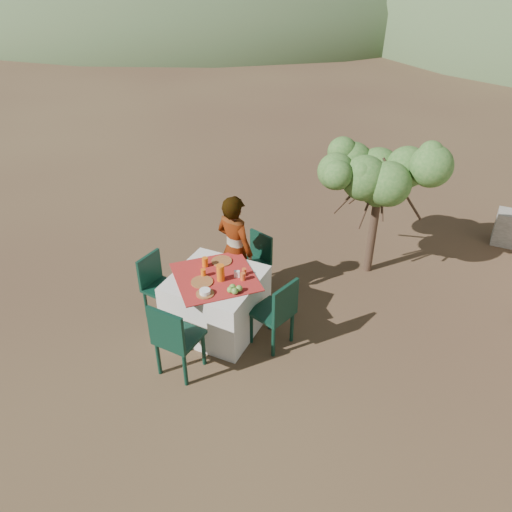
{
  "coord_description": "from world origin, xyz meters",
  "views": [
    {
      "loc": [
        1.82,
        -4.55,
        4.16
      ],
      "look_at": [
        -0.34,
        0.04,
        0.91
      ],
      "focal_mm": 35.0,
      "sensor_mm": 36.0,
      "label": 1
    }
  ],
  "objects_px": {
    "chair_far": "(256,259)",
    "shrub_tree": "(385,181)",
    "table": "(217,302)",
    "chair_right": "(277,311)",
    "person": "(235,250)",
    "chair_left": "(157,283)",
    "juice_pitcher": "(221,273)",
    "chair_near": "(174,337)"
  },
  "relations": [
    {
      "from": "chair_near",
      "to": "chair_right",
      "type": "xyz_separation_m",
      "value": [
        0.82,
        0.91,
        -0.02
      ]
    },
    {
      "from": "chair_left",
      "to": "table",
      "type": "bearing_deg",
      "value": -77.25
    },
    {
      "from": "person",
      "to": "juice_pitcher",
      "type": "xyz_separation_m",
      "value": [
        0.16,
        -0.68,
        0.1
      ]
    },
    {
      "from": "chair_left",
      "to": "chair_near",
      "type": "bearing_deg",
      "value": -129.1
    },
    {
      "from": "person",
      "to": "juice_pitcher",
      "type": "distance_m",
      "value": 0.7
    },
    {
      "from": "chair_near",
      "to": "person",
      "type": "height_order",
      "value": "person"
    },
    {
      "from": "chair_left",
      "to": "chair_right",
      "type": "distance_m",
      "value": 1.62
    },
    {
      "from": "juice_pitcher",
      "to": "table",
      "type": "bearing_deg",
      "value": 159.93
    },
    {
      "from": "table",
      "to": "chair_left",
      "type": "bearing_deg",
      "value": -173.95
    },
    {
      "from": "chair_right",
      "to": "chair_far",
      "type": "bearing_deg",
      "value": -126.61
    },
    {
      "from": "chair_far",
      "to": "table",
      "type": "bearing_deg",
      "value": -77.87
    },
    {
      "from": "chair_far",
      "to": "shrub_tree",
      "type": "relative_size",
      "value": 0.46
    },
    {
      "from": "table",
      "to": "chair_near",
      "type": "distance_m",
      "value": 0.92
    },
    {
      "from": "chair_left",
      "to": "chair_right",
      "type": "bearing_deg",
      "value": -80.25
    },
    {
      "from": "person",
      "to": "shrub_tree",
      "type": "height_order",
      "value": "shrub_tree"
    },
    {
      "from": "chair_near",
      "to": "person",
      "type": "distance_m",
      "value": 1.56
    },
    {
      "from": "shrub_tree",
      "to": "juice_pitcher",
      "type": "xyz_separation_m",
      "value": [
        -1.35,
        -2.15,
        -0.55
      ]
    },
    {
      "from": "chair_far",
      "to": "chair_left",
      "type": "height_order",
      "value": "chair_left"
    },
    {
      "from": "shrub_tree",
      "to": "juice_pitcher",
      "type": "bearing_deg",
      "value": -122.13
    },
    {
      "from": "chair_left",
      "to": "chair_right",
      "type": "xyz_separation_m",
      "value": [
        1.61,
        0.09,
        0.04
      ]
    },
    {
      "from": "chair_right",
      "to": "shrub_tree",
      "type": "bearing_deg",
      "value": 179.71
    },
    {
      "from": "chair_left",
      "to": "person",
      "type": "xyz_separation_m",
      "value": [
        0.74,
        0.73,
        0.29
      ]
    },
    {
      "from": "chair_left",
      "to": "chair_right",
      "type": "relative_size",
      "value": 0.93
    },
    {
      "from": "chair_far",
      "to": "chair_left",
      "type": "bearing_deg",
      "value": -113.09
    },
    {
      "from": "chair_right",
      "to": "person",
      "type": "bearing_deg",
      "value": -109.62
    },
    {
      "from": "juice_pitcher",
      "to": "chair_near",
      "type": "bearing_deg",
      "value": -96.77
    },
    {
      "from": "chair_far",
      "to": "person",
      "type": "height_order",
      "value": "person"
    },
    {
      "from": "chair_left",
      "to": "shrub_tree",
      "type": "relative_size",
      "value": 0.48
    },
    {
      "from": "chair_near",
      "to": "chair_left",
      "type": "distance_m",
      "value": 1.15
    },
    {
      "from": "chair_far",
      "to": "shrub_tree",
      "type": "bearing_deg",
      "value": 57.09
    },
    {
      "from": "chair_near",
      "to": "person",
      "type": "relative_size",
      "value": 0.63
    },
    {
      "from": "chair_far",
      "to": "chair_near",
      "type": "height_order",
      "value": "chair_near"
    },
    {
      "from": "table",
      "to": "person",
      "type": "xyz_separation_m",
      "value": [
        -0.07,
        0.64,
        0.38
      ]
    },
    {
      "from": "person",
      "to": "shrub_tree",
      "type": "xyz_separation_m",
      "value": [
        1.51,
        1.48,
        0.65
      ]
    },
    {
      "from": "person",
      "to": "juice_pitcher",
      "type": "height_order",
      "value": "person"
    },
    {
      "from": "table",
      "to": "person",
      "type": "bearing_deg",
      "value": 95.93
    },
    {
      "from": "chair_right",
      "to": "shrub_tree",
      "type": "xyz_separation_m",
      "value": [
        0.64,
        2.12,
        0.9
      ]
    },
    {
      "from": "chair_far",
      "to": "person",
      "type": "bearing_deg",
      "value": -97.46
    },
    {
      "from": "table",
      "to": "chair_far",
      "type": "relative_size",
      "value": 1.58
    },
    {
      "from": "chair_near",
      "to": "juice_pitcher",
      "type": "bearing_deg",
      "value": -93.67
    },
    {
      "from": "chair_right",
      "to": "shrub_tree",
      "type": "height_order",
      "value": "shrub_tree"
    },
    {
      "from": "chair_left",
      "to": "shrub_tree",
      "type": "distance_m",
      "value": 3.29
    }
  ]
}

